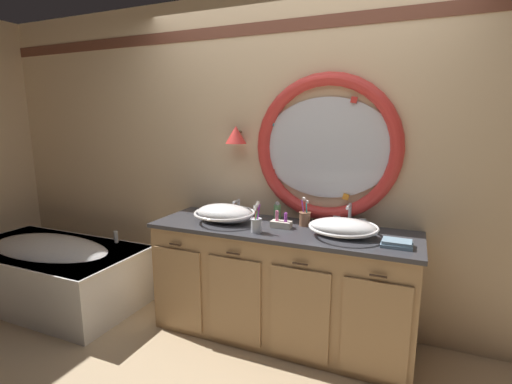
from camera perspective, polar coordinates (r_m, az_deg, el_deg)
ground_plane at (r=2.90m, az=1.28°, el=-23.29°), size 14.00×14.00×0.00m
back_wall_assembly at (r=2.96m, az=6.06°, el=4.72°), size 6.40×0.26×2.60m
vanity_counter at (r=2.89m, az=3.78°, el=-13.64°), size 1.94×0.63×0.86m
bathtub at (r=3.89m, az=-28.91°, el=-10.26°), size 1.67×0.85×0.63m
sink_basin_left at (r=2.87m, az=-4.83°, el=-3.24°), size 0.47×0.47×0.14m
sink_basin_right at (r=2.59m, az=13.25°, el=-5.28°), size 0.47×0.47×0.12m
faucet_set_left at (r=3.09m, az=-2.72°, el=-2.53°), size 0.21×0.12×0.13m
faucet_set_right at (r=2.81m, az=14.11°, el=-3.80°), size 0.24×0.15×0.18m
toothbrush_holder_left at (r=2.60m, az=0.04°, el=-4.94°), size 0.08×0.08×0.23m
toothbrush_holder_right at (r=2.79m, az=7.51°, el=-3.99°), size 0.09×0.09×0.22m
soap_dispenser at (r=2.91m, az=3.28°, el=-3.09°), size 0.05×0.06×0.15m
folded_hand_towel at (r=2.49m, az=20.79°, el=-7.40°), size 0.19×0.13×0.04m
toiletry_basket at (r=2.73m, az=3.88°, el=-4.81°), size 0.15×0.08×0.12m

